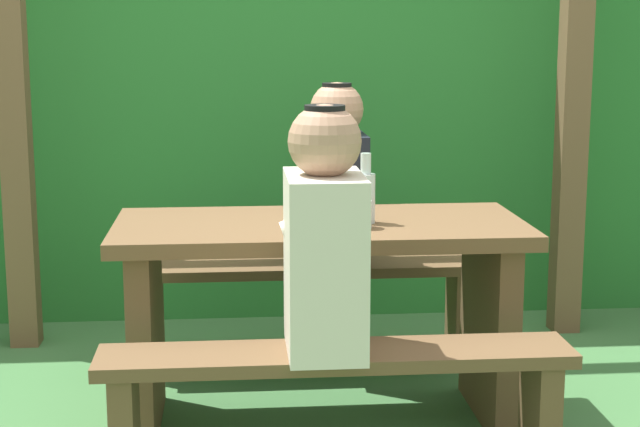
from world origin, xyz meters
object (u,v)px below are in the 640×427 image
object	(u,v)px
bench_near	(336,391)
person_black_coat	(337,181)
person_white_shirt	(325,239)
cell_phone	(333,228)
picnic_table	(320,286)
bottle_right	(321,192)
bottle_left	(366,195)
bench_far	(308,293)
drinking_glass	(361,214)

from	to	relation	value
bench_near	person_black_coat	bearing A→B (deg)	84.07
person_white_shirt	cell_phone	world-z (taller)	person_white_shirt
picnic_table	bottle_right	bearing A→B (deg)	82.86
bottle_left	cell_phone	xyz separation A→B (m)	(-0.12, -0.10, -0.09)
bottle_left	bottle_right	bearing A→B (deg)	148.72
person_black_coat	bench_far	bearing A→B (deg)	178.33
picnic_table	cell_phone	size ratio (longest dim) A/B	10.00
bench_near	person_white_shirt	bearing A→B (deg)	174.50
picnic_table	cell_phone	bearing A→B (deg)	-76.89
person_white_shirt	cell_phone	xyz separation A→B (m)	(0.07, 0.41, -0.05)
person_black_coat	drinking_glass	xyz separation A→B (m)	(0.01, -0.66, -0.01)
picnic_table	bench_near	size ratio (longest dim) A/B	1.00
picnic_table	person_white_shirt	bearing A→B (deg)	-93.61
bench_near	person_black_coat	size ratio (longest dim) A/B	1.95
bottle_left	bottle_right	xyz separation A→B (m)	(-0.14, 0.09, -0.00)
bench_far	drinking_glass	distance (m)	0.81
bottle_left	cell_phone	bearing A→B (deg)	-139.13
picnic_table	bottle_right	size ratio (longest dim) A/B	5.65
bench_far	person_black_coat	size ratio (longest dim) A/B	1.95
bench_near	drinking_glass	xyz separation A→B (m)	(0.13, 0.43, 0.45)
drinking_glass	cell_phone	size ratio (longest dim) A/B	0.64
cell_phone	bottle_left	bearing A→B (deg)	30.78
bench_far	drinking_glass	size ratio (longest dim) A/B	15.52
bench_far	cell_phone	size ratio (longest dim) A/B	10.00
drinking_glass	cell_phone	bearing A→B (deg)	-166.82
picnic_table	person_black_coat	xyz separation A→B (m)	(0.11, 0.55, 0.28)
picnic_table	person_white_shirt	world-z (taller)	person_white_shirt
bench_near	drinking_glass	distance (m)	0.64
drinking_glass	bottle_left	world-z (taller)	bottle_left
bench_far	cell_phone	xyz separation A→B (m)	(0.03, -0.69, 0.41)
bench_far	drinking_glass	xyz separation A→B (m)	(0.13, -0.66, 0.45)
person_white_shirt	person_black_coat	xyz separation A→B (m)	(0.15, 1.09, 0.00)
person_black_coat	person_white_shirt	bearing A→B (deg)	-97.73
bottle_left	person_black_coat	bearing A→B (deg)	93.74
person_white_shirt	bottle_left	world-z (taller)	person_white_shirt
bench_far	person_black_coat	xyz separation A→B (m)	(0.11, -0.00, 0.46)
bench_far	bottle_left	world-z (taller)	bottle_left
drinking_glass	bottle_right	xyz separation A→B (m)	(-0.12, 0.17, 0.05)
person_white_shirt	bottle_left	bearing A→B (deg)	70.03
bench_near	bottle_left	bearing A→B (deg)	73.60
drinking_glass	bottle_right	size ratio (longest dim) A/B	0.36
bench_near	bench_far	world-z (taller)	same
picnic_table	person_black_coat	bearing A→B (deg)	78.23
person_black_coat	bottle_right	distance (m)	0.50
person_white_shirt	drinking_glass	distance (m)	0.46
drinking_glass	cell_phone	xyz separation A→B (m)	(-0.09, -0.02, -0.04)
cell_phone	bottle_right	bearing A→B (deg)	87.40
bench_far	bottle_left	size ratio (longest dim) A/B	5.88
picnic_table	cell_phone	world-z (taller)	cell_phone
bench_far	bench_near	bearing A→B (deg)	-90.00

